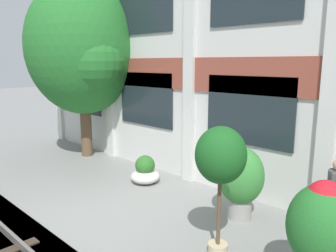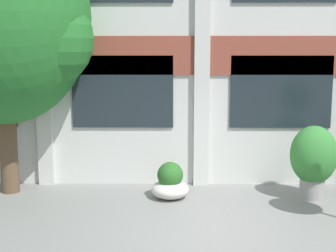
# 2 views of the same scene
# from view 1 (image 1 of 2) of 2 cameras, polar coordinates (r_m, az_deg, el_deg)

# --- Properties ---
(ground_plane) EXTENTS (80.00, 80.00, 0.00)m
(ground_plane) POSITION_cam_1_polar(r_m,az_deg,el_deg) (8.09, -9.83, -14.17)
(ground_plane) COLOR gray
(apartment_facade) EXTENTS (15.31, 0.64, 7.15)m
(apartment_facade) POSITION_cam_1_polar(r_m,az_deg,el_deg) (9.47, 4.93, 11.90)
(apartment_facade) COLOR silver
(apartment_facade) RESTS_ON ground
(broadleaf_tree) EXTENTS (4.07, 3.88, 6.27)m
(broadleaf_tree) POSITION_cam_1_polar(r_m,az_deg,el_deg) (12.21, -14.69, 12.55)
(broadleaf_tree) COLOR brown
(broadleaf_tree) RESTS_ON ground
(potted_plant_ribbed_drum) EXTENTS (1.03, 1.03, 1.79)m
(potted_plant_ribbed_drum) POSITION_cam_1_polar(r_m,az_deg,el_deg) (5.45, 25.35, -16.11)
(potted_plant_ribbed_drum) COLOR gray
(potted_plant_ribbed_drum) RESTS_ON ground
(potted_plant_wide_bowl) EXTENTS (0.84, 0.84, 0.81)m
(potted_plant_wide_bowl) POSITION_cam_1_polar(r_m,az_deg,el_deg) (9.52, -3.99, -7.96)
(potted_plant_wide_bowl) COLOR beige
(potted_plant_wide_bowl) RESTS_ON ground
(potted_plant_fluted_column) EXTENTS (1.01, 1.01, 1.62)m
(potted_plant_fluted_column) POSITION_cam_1_polar(r_m,az_deg,el_deg) (7.45, 12.56, -8.93)
(potted_plant_fluted_column) COLOR gray
(potted_plant_fluted_column) RESTS_ON ground
(potted_plant_terracotta_small) EXTENTS (0.89, 0.89, 2.37)m
(potted_plant_terracotta_small) POSITION_cam_1_polar(r_m,az_deg,el_deg) (5.70, 9.14, -5.63)
(potted_plant_terracotta_small) COLOR tan
(potted_plant_terracotta_small) RESTS_ON ground
(resident_by_doorway) EXTENTS (0.34, 0.53, 1.68)m
(resident_by_doorway) POSITION_cam_1_polar(r_m,az_deg,el_deg) (7.02, 27.14, -11.27)
(resident_by_doorway) COLOR #282833
(resident_by_doorway) RESTS_ON ground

